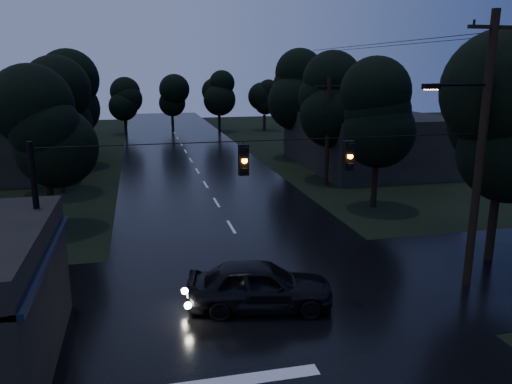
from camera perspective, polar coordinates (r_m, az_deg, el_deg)
name	(u,v)px	position (r m, az deg, el deg)	size (l,w,h in m)	color
main_road	(206,185)	(35.58, -5.78, 0.81)	(12.00, 120.00, 0.02)	black
cross_street	(271,293)	(18.77, 1.68, -11.42)	(60.00, 9.00, 0.02)	black
building_far_right	(365,140)	(42.97, 12.33, 5.81)	(10.00, 14.00, 4.40)	black
building_far_left	(20,138)	(45.74, -25.36, 5.65)	(10.00, 16.00, 5.00)	black
utility_pole_main	(479,148)	(19.60, 24.12, 4.57)	(3.50, 0.30, 10.00)	black
utility_pole_far	(328,130)	(35.03, 8.19, 6.98)	(2.00, 0.30, 7.50)	black
anchor_pole_left	(40,240)	(16.48, -23.45, -5.06)	(0.18, 0.18, 6.00)	black
span_signals	(296,156)	(16.39, 4.61, 4.08)	(15.00, 0.37, 1.12)	black
tree_corner_near	(505,121)	(22.67, 26.54, 7.31)	(4.48, 4.48, 9.44)	black
tree_left_a	(43,127)	(26.92, -23.15, 6.87)	(3.92, 3.92, 8.26)	black
tree_left_b	(54,107)	(34.85, -22.05, 8.96)	(4.20, 4.20, 8.85)	black
tree_left_c	(65,94)	(44.80, -21.01, 10.42)	(4.48, 4.48, 9.44)	black
tree_right_a	(379,112)	(29.69, 13.83, 8.87)	(4.20, 4.20, 8.85)	black
tree_right_b	(336,98)	(37.18, 9.07, 10.61)	(4.48, 4.48, 9.44)	black
tree_right_c	(300,87)	(46.75, 5.09, 11.84)	(4.76, 4.76, 10.03)	black
car	(260,285)	(17.32, 0.46, -10.59)	(2.01, 4.98, 1.70)	black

